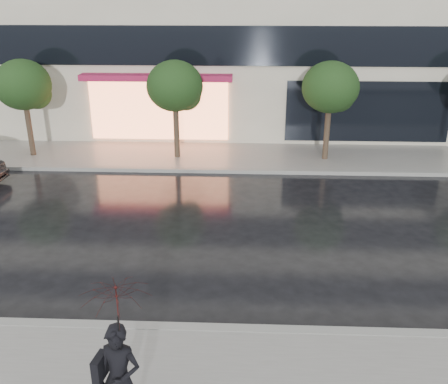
{
  "coord_description": "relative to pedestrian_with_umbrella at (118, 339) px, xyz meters",
  "views": [
    {
      "loc": [
        -0.27,
        -9.33,
        6.57
      ],
      "look_at": [
        -0.8,
        3.17,
        1.4
      ],
      "focal_mm": 40.0,
      "sensor_mm": 36.0,
      "label": 1
    }
  ],
  "objects": [
    {
      "name": "ground",
      "position": [
        2.06,
        3.51,
        -1.82
      ],
      "size": [
        120.0,
        120.0,
        0.0
      ],
      "primitive_type": "plane",
      "color": "black",
      "rests_on": "ground"
    },
    {
      "name": "sidewalk_far",
      "position": [
        2.06,
        13.76,
        -1.76
      ],
      "size": [
        60.0,
        3.5,
        0.12
      ],
      "primitive_type": "cube",
      "color": "slate",
      "rests_on": "ground"
    },
    {
      "name": "curb_near",
      "position": [
        2.06,
        2.51,
        -1.75
      ],
      "size": [
        60.0,
        0.25,
        0.14
      ],
      "primitive_type": "cube",
      "color": "gray",
      "rests_on": "ground"
    },
    {
      "name": "curb_far",
      "position": [
        2.06,
        12.01,
        -1.75
      ],
      "size": [
        60.0,
        0.25,
        0.14
      ],
      "primitive_type": "cube",
      "color": "gray",
      "rests_on": "ground"
    },
    {
      "name": "tree_far_west",
      "position": [
        -6.88,
        13.54,
        1.1
      ],
      "size": [
        2.2,
        2.2,
        3.99
      ],
      "color": "#33261C",
      "rests_on": "ground"
    },
    {
      "name": "tree_mid_west",
      "position": [
        -0.88,
        13.54,
        1.1
      ],
      "size": [
        2.2,
        2.2,
        3.99
      ],
      "color": "#33261C",
      "rests_on": "ground"
    },
    {
      "name": "tree_mid_east",
      "position": [
        5.12,
        13.54,
        1.1
      ],
      "size": [
        2.2,
        2.2,
        3.99
      ],
      "color": "#33261C",
      "rests_on": "ground"
    },
    {
      "name": "pedestrian_with_umbrella",
      "position": [
        0.0,
        0.0,
        0.0
      ],
      "size": [
        1.18,
        1.2,
        2.62
      ],
      "rotation": [
        0.0,
        0.0,
        -0.18
      ],
      "color": "black",
      "rests_on": "sidewalk_near"
    }
  ]
}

